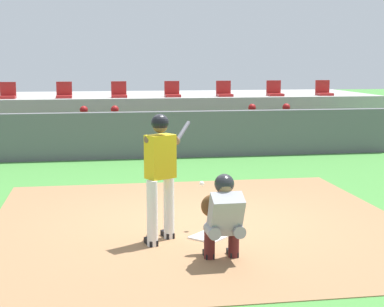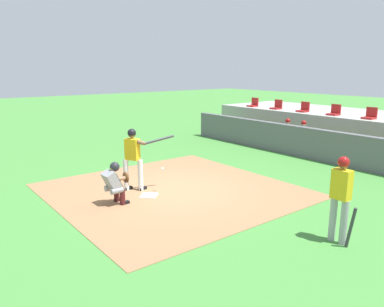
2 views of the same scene
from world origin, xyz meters
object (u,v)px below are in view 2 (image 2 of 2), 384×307
Objects in this scene: dugout_player_1 at (301,135)px; stadium_seat_3 at (334,112)px; batter_at_plate at (134,156)px; stadium_seat_0 at (253,104)px; stadium_seat_4 at (370,116)px; home_plate at (149,195)px; catcher_crouched at (115,181)px; stadium_seat_2 at (304,109)px; dugout_player_0 at (285,133)px; stadium_seat_1 at (277,106)px; on_deck_batter at (341,194)px.

stadium_seat_3 is at bearing 84.28° from dugout_player_1.
stadium_seat_0 is (-5.00, 10.24, 0.50)m from batter_at_plate.
dugout_player_1 is 2.71× the size of stadium_seat_4.
home_plate is 0.34× the size of dugout_player_1.
stadium_seat_3 is at bearing 94.10° from catcher_crouched.
stadium_seat_2 is at bearing 0.00° from stadium_seat_0.
dugout_player_0 is at bearing -142.55° from stadium_seat_4.
stadium_seat_4 is at bearing 37.45° from dugout_player_0.
batter_at_plate is 10.25m from stadium_seat_3.
stadium_seat_4 is (4.88, 0.00, 0.00)m from stadium_seat_1.
stadium_seat_2 is 1.62m from stadium_seat_3.
dugout_player_0 is 2.29m from stadium_seat_2.
on_deck_batter reaches higher than dugout_player_0.
stadium_seat_2 reaches higher than dugout_player_1.
on_deck_batter is 9.33m from dugout_player_0.
dugout_player_0 is 2.71× the size of stadium_seat_3.
home_plate is 0.34× the size of dugout_player_0.
catcher_crouched is at bearing -152.03° from on_deck_batter.
stadium_seat_4 is at bearing 85.44° from home_plate.
catcher_crouched is 3.80× the size of stadium_seat_4.
stadium_seat_4 reaches higher than home_plate.
on_deck_batter is 1.37× the size of dugout_player_1.
home_plate is 10.32m from stadium_seat_4.
stadium_seat_0 is (-5.69, 10.18, 1.51)m from home_plate.
stadium_seat_4 is at bearing 85.77° from catcher_crouched.
stadium_seat_1 is at bearing 135.51° from on_deck_batter.
stadium_seat_0 is at bearing 180.00° from stadium_seat_2.
on_deck_batter is at bearing -44.49° from stadium_seat_1.
dugout_player_0 is 2.71× the size of stadium_seat_1.
stadium_seat_4 reaches higher than on_deck_batter.
stadium_seat_2 reaches higher than on_deck_batter.
dugout_player_0 is (-6.58, 6.60, -0.35)m from on_deck_batter.
dugout_player_0 is 0.83m from dugout_player_1.
on_deck_batter reaches higher than catcher_crouched.
stadium_seat_3 and stadium_seat_4 have the same top height.
stadium_seat_2 is (-2.43, 11.16, 0.93)m from catcher_crouched.
on_deck_batter is 3.72× the size of stadium_seat_1.
dugout_player_0 is 2.71× the size of stadium_seat_2.
batter_at_plate is at bearing -80.28° from stadium_seat_2.
stadium_seat_4 is (0.81, 10.18, 1.51)m from home_plate.
stadium_seat_3 is at bearing 0.00° from stadium_seat_1.
stadium_seat_0 is at bearing 180.00° from stadium_seat_1.
stadium_seat_1 is (-4.06, 10.18, 1.51)m from home_plate.
stadium_seat_1 is 3.25m from stadium_seat_3.
batter_at_plate is 10.79m from stadium_seat_1.
catcher_crouched is 5.39m from on_deck_batter.
on_deck_batter is at bearing -48.96° from dugout_player_1.
stadium_seat_2 is (-1.75, 10.24, 0.50)m from batter_at_plate.
stadium_seat_4 is (6.50, 0.00, 0.00)m from stadium_seat_0.
stadium_seat_0 reaches higher than catcher_crouched.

